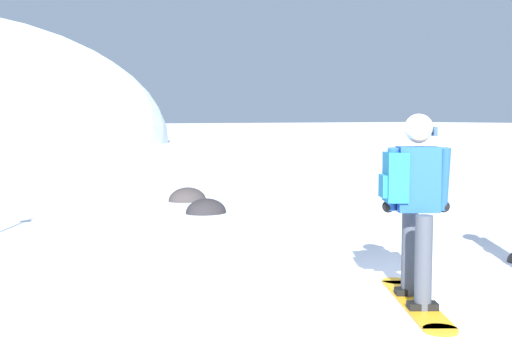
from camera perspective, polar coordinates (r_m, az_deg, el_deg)
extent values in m
plane|color=white|center=(6.63, 14.45, -10.33)|extent=(300.00, 300.00, 0.00)
cube|color=orange|center=(6.36, 13.32, -10.83)|extent=(1.04, 1.48, 0.02)
cylinder|color=orange|center=(7.09, 11.73, -9.19)|extent=(0.28, 0.28, 0.02)
cylinder|color=orange|center=(5.64, 15.35, -12.89)|extent=(0.28, 0.28, 0.02)
cube|color=black|center=(6.57, 12.80, -9.94)|extent=(0.29, 0.25, 0.06)
cube|color=black|center=(6.13, 13.90, -11.04)|extent=(0.29, 0.25, 0.06)
cylinder|color=#3D424C|center=(6.49, 12.86, -6.69)|extent=(0.15, 0.15, 0.82)
cylinder|color=#3D424C|center=(6.04, 13.97, -7.56)|extent=(0.15, 0.15, 0.82)
cube|color=#1E4C9E|center=(6.16, 13.51, -0.72)|extent=(0.42, 0.37, 0.58)
cylinder|color=#1E4C9E|center=(6.11, 11.42, -0.73)|extent=(0.18, 0.20, 0.57)
cylinder|color=#1E4C9E|center=(6.22, 15.56, -0.71)|extent=(0.18, 0.20, 0.57)
sphere|color=black|center=(6.17, 11.12, -3.01)|extent=(0.11, 0.11, 0.11)
sphere|color=black|center=(6.29, 15.58, -2.94)|extent=(0.11, 0.11, 0.11)
cube|color=teal|center=(6.11, 11.70, -0.54)|extent=(0.30, 0.33, 0.44)
cube|color=teal|center=(6.10, 10.77, -1.29)|extent=(0.15, 0.20, 0.20)
sphere|color=tan|center=(6.14, 13.59, 3.24)|extent=(0.21, 0.21, 0.21)
sphere|color=silver|center=(6.14, 13.59, 3.52)|extent=(0.25, 0.25, 0.25)
cube|color=navy|center=(6.17, 14.75, 3.22)|extent=(0.11, 0.16, 0.08)
ellipsoid|color=#383333|center=(13.62, -5.82, -2.57)|extent=(0.78, 0.66, 0.54)
ellipsoid|color=#282628|center=(11.88, -4.24, -3.61)|extent=(0.73, 0.62, 0.51)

